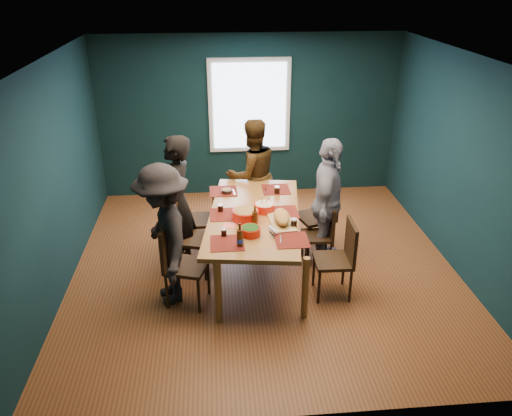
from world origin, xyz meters
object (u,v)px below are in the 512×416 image
at_px(chair_left_near, 179,258).
at_px(bowl_herbs, 251,231).
at_px(bowl_salad, 246,215).
at_px(person_back, 252,175).
at_px(cutting_board, 282,218).
at_px(chair_right_near, 341,254).
at_px(chair_right_far, 322,210).
at_px(person_far_left, 177,204).
at_px(chair_right_mid, 323,230).
at_px(person_near_left, 164,236).
at_px(person_right, 327,203).
at_px(chair_left_far, 188,214).
at_px(chair_left_mid, 187,231).
at_px(bowl_dumpling, 264,207).
at_px(dining_table, 254,219).

relative_size(chair_left_near, bowl_herbs, 4.29).
distance_m(bowl_salad, bowl_herbs, 0.39).
relative_size(person_back, cutting_board, 2.55).
relative_size(chair_right_near, cutting_board, 1.46).
bearing_deg(chair_right_far, person_far_left, 171.68).
height_order(chair_left_near, chair_right_mid, chair_left_near).
bearing_deg(cutting_board, person_near_left, -175.92).
relative_size(chair_right_far, bowl_salad, 3.17).
relative_size(person_far_left, person_right, 1.04).
distance_m(chair_right_far, person_far_left, 2.00).
height_order(chair_left_far, chair_right_near, chair_left_far).
xyz_separation_m(chair_left_mid, bowl_dumpling, (0.99, -0.03, 0.32)).
xyz_separation_m(person_near_left, bowl_salad, (0.96, 0.35, 0.05)).
height_order(bowl_herbs, cutting_board, cutting_board).
relative_size(person_right, cutting_board, 2.63).
height_order(person_back, person_right, person_right).
distance_m(chair_left_near, bowl_herbs, 0.90).
height_order(chair_left_mid, person_right, person_right).
height_order(chair_right_mid, person_far_left, person_far_left).
distance_m(chair_right_mid, person_far_left, 1.94).
xyz_separation_m(dining_table, bowl_herbs, (-0.09, -0.55, 0.13)).
height_order(chair_right_mid, person_back, person_back).
bearing_deg(bowl_dumpling, person_back, 92.34).
height_order(chair_left_far, person_back, person_back).
bearing_deg(chair_right_near, dining_table, 150.08).
bearing_deg(bowl_herbs, chair_right_near, -2.87).
distance_m(chair_left_near, chair_right_near, 1.91).
bearing_deg(bowl_dumpling, chair_left_mid, 178.06).
xyz_separation_m(chair_right_near, bowl_herbs, (-1.07, 0.05, 0.33)).
distance_m(bowl_herbs, cutting_board, 0.48).
distance_m(chair_left_far, person_far_left, 0.50).
bearing_deg(bowl_salad, chair_left_mid, 161.29).
xyz_separation_m(dining_table, bowl_dumpling, (0.13, 0.06, 0.14)).
distance_m(person_far_left, person_right, 1.93).
bearing_deg(bowl_herbs, chair_left_mid, 140.26).
xyz_separation_m(chair_right_far, bowl_dumpling, (-0.86, -0.48, 0.31)).
height_order(chair_right_far, person_far_left, person_far_left).
relative_size(chair_left_far, person_right, 0.56).
distance_m(chair_right_near, person_near_left, 2.08).
height_order(chair_right_near, bowl_dumpling, bowl_dumpling).
relative_size(chair_left_far, chair_right_mid, 1.16).
relative_size(person_far_left, bowl_salad, 5.67).
bearing_deg(chair_right_far, chair_right_mid, -115.50).
distance_m(chair_left_far, chair_left_near, 1.16).
relative_size(dining_table, cutting_board, 3.54).
height_order(chair_right_near, person_far_left, person_far_left).
bearing_deg(bowl_dumpling, chair_left_far, 151.54).
height_order(chair_left_far, chair_right_far, chair_right_far).
bearing_deg(bowl_herbs, person_far_left, 138.52).
bearing_deg(person_far_left, chair_right_far, 111.91).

